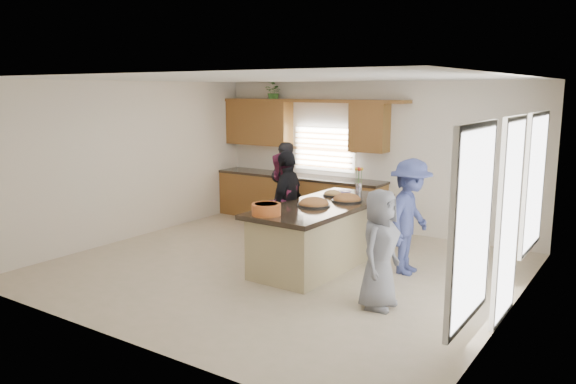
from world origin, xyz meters
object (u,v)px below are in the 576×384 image
Objects in this scene: island at (322,236)px; woman_left_mid at (281,205)px; woman_left_back at (284,187)px; woman_left_front at (288,204)px; woman_right_back at (410,217)px; woman_right_front at (380,249)px; salad_bowl at (266,209)px.

woman_left_mid reaches higher than island.
island is 2.22m from woman_left_back.
woman_right_back is (1.92, 0.31, -0.01)m from woman_left_front.
woman_left_back reaches higher than island.
woman_left_back is 1.70m from woman_left_front.
woman_left_mid reaches higher than woman_right_front.
island is 1.59× the size of woman_left_front.
woman_right_back is at bearing 16.50° from island.
woman_right_front is (0.19, -1.45, -0.10)m from woman_right_back.
salad_bowl is 0.23× the size of woman_left_front.
woman_right_back reaches higher than island.
woman_left_back is 1.14× the size of woman_right_front.
woman_left_back is at bearing 49.94° from woman_right_front.
salad_bowl is at bearing 89.12° from woman_right_front.
island is at bearing 74.13° from woman_left_front.
island is 1.62× the size of woman_right_back.
woman_left_back is 3.11m from woman_right_back.
salad_bowl is 0.27× the size of woman_right_front.
woman_left_mid is 1.13× the size of woman_right_front.
woman_left_front reaches higher than woman_right_back.
woman_left_mid is 2.07m from woman_right_back.
salad_bowl is 2.10m from woman_right_back.
woman_right_front is (1.69, 0.01, -0.30)m from salad_bowl.
woman_left_mid is 0.99× the size of woman_right_back.
woman_left_front reaches higher than salad_bowl.
woman_left_front is 1.02× the size of woman_right_back.
island is at bearing 51.64° from woman_right_front.
woman_right_front is at bearing -173.08° from woman_right_back.
woman_left_front is at bearing 81.52° from woman_left_mid.
woman_left_back is at bearing 69.25° from woman_right_back.
woman_left_mid is 0.97× the size of woman_left_front.
woman_left_back is 1.00× the size of woman_right_back.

